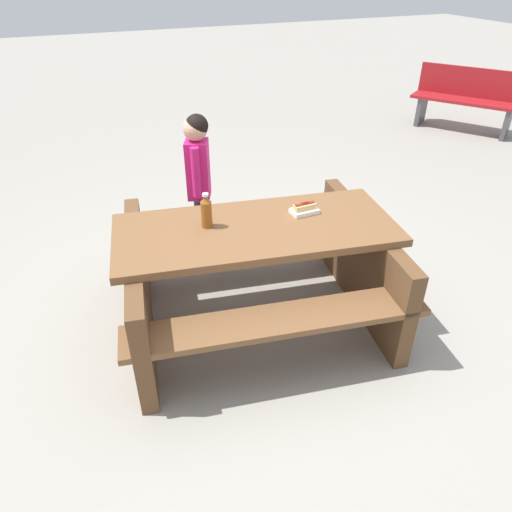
# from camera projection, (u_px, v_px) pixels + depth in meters

# --- Properties ---
(ground_plane) EXTENTS (30.00, 30.00, 0.00)m
(ground_plane) POSITION_uv_depth(u_px,v_px,m) (256.00, 317.00, 3.44)
(ground_plane) COLOR gray
(ground_plane) RESTS_ON ground
(picnic_table) EXTENTS (2.01, 1.68, 0.75)m
(picnic_table) POSITION_uv_depth(u_px,v_px,m) (256.00, 266.00, 3.19)
(picnic_table) COLOR brown
(picnic_table) RESTS_ON ground
(soda_bottle) EXTENTS (0.07, 0.07, 0.23)m
(soda_bottle) POSITION_uv_depth(u_px,v_px,m) (206.00, 212.00, 2.97)
(soda_bottle) COLOR brown
(soda_bottle) RESTS_ON picnic_table
(hotdog_tray) EXTENTS (0.18, 0.12, 0.08)m
(hotdog_tray) POSITION_uv_depth(u_px,v_px,m) (304.00, 209.00, 3.17)
(hotdog_tray) COLOR white
(hotdog_tray) RESTS_ON picnic_table
(child_in_coat) EXTENTS (0.23, 0.28, 1.22)m
(child_in_coat) POSITION_uv_depth(u_px,v_px,m) (198.00, 170.00, 3.72)
(child_in_coat) COLOR #262633
(child_in_coat) RESTS_ON ground
(park_bench_mid) EXTENTS (1.17, 1.47, 0.85)m
(park_bench_mid) POSITION_uv_depth(u_px,v_px,m) (468.00, 98.00, 6.80)
(park_bench_mid) COLOR maroon
(park_bench_mid) RESTS_ON ground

